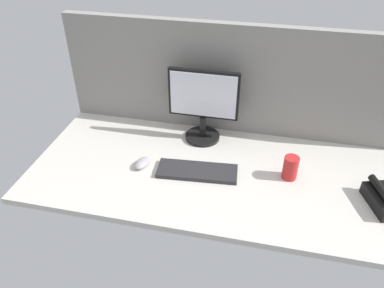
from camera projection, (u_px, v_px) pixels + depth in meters
ground_plane at (223, 173)px, 178.56cm from camera, size 180.00×80.00×3.00cm
cubicle_wall_back at (237, 80)px, 191.13cm from camera, size 180.00×5.00×57.46cm
monitor at (203, 103)px, 188.69cm from camera, size 35.29×18.00×37.97cm
keyboard at (197, 171)px, 175.58cm from camera, size 37.97×16.10×2.00cm
mouse at (142, 163)px, 179.46cm from camera, size 7.69×10.64×3.40cm
mug_red_plastic at (290, 168)px, 170.32cm from camera, size 6.72×6.72×11.26cm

